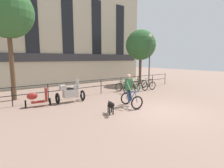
{
  "coord_description": "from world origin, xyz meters",
  "views": [
    {
      "loc": [
        -6.86,
        -5.14,
        2.54
      ],
      "look_at": [
        -0.79,
        2.86,
        1.05
      ],
      "focal_mm": 28.0,
      "sensor_mm": 36.0,
      "label": 1
    }
  ],
  "objects_px": {
    "parked_bicycle_mid_left": "(132,87)",
    "parked_scooter": "(37,98)",
    "cyclist_with_bike": "(130,92)",
    "parked_bicycle_far_end": "(148,84)",
    "parked_motorcycle": "(70,93)",
    "parked_bicycle_near_lamp": "(123,88)",
    "dog": "(111,105)",
    "parked_bicycle_mid_right": "(140,85)",
    "street_lamp": "(150,58)"
  },
  "relations": [
    {
      "from": "parked_bicycle_mid_left",
      "to": "parked_scooter",
      "type": "distance_m",
      "value": 7.03
    },
    {
      "from": "parked_bicycle_mid_right",
      "to": "street_lamp",
      "type": "height_order",
      "value": "street_lamp"
    },
    {
      "from": "parked_scooter",
      "to": "street_lamp",
      "type": "relative_size",
      "value": 0.29
    },
    {
      "from": "dog",
      "to": "parked_bicycle_near_lamp",
      "type": "distance_m",
      "value": 5.14
    },
    {
      "from": "parked_bicycle_mid_left",
      "to": "parked_motorcycle",
      "type": "bearing_deg",
      "value": -1.84
    },
    {
      "from": "cyclist_with_bike",
      "to": "parked_motorcycle",
      "type": "height_order",
      "value": "cyclist_with_bike"
    },
    {
      "from": "dog",
      "to": "parked_bicycle_mid_right",
      "type": "relative_size",
      "value": 0.76
    },
    {
      "from": "parked_bicycle_near_lamp",
      "to": "parked_bicycle_far_end",
      "type": "height_order",
      "value": "same"
    },
    {
      "from": "dog",
      "to": "parked_bicycle_near_lamp",
      "type": "height_order",
      "value": "parked_bicycle_near_lamp"
    },
    {
      "from": "cyclist_with_bike",
      "to": "parked_bicycle_far_end",
      "type": "bearing_deg",
      "value": 44.19
    },
    {
      "from": "cyclist_with_bike",
      "to": "parked_bicycle_far_end",
      "type": "distance_m",
      "value": 5.76
    },
    {
      "from": "parked_bicycle_far_end",
      "to": "parked_scooter",
      "type": "xyz_separation_m",
      "value": [
        -8.88,
        -0.11,
        0.1
      ]
    },
    {
      "from": "parked_motorcycle",
      "to": "parked_bicycle_near_lamp",
      "type": "height_order",
      "value": "parked_motorcycle"
    },
    {
      "from": "parked_bicycle_near_lamp",
      "to": "parked_bicycle_mid_left",
      "type": "height_order",
      "value": "same"
    },
    {
      "from": "parked_bicycle_mid_right",
      "to": "parked_bicycle_far_end",
      "type": "height_order",
      "value": "same"
    },
    {
      "from": "parked_motorcycle",
      "to": "parked_bicycle_near_lamp",
      "type": "distance_m",
      "value": 4.32
    },
    {
      "from": "parked_motorcycle",
      "to": "street_lamp",
      "type": "height_order",
      "value": "street_lamp"
    },
    {
      "from": "parked_bicycle_mid_right",
      "to": "parked_scooter",
      "type": "height_order",
      "value": "parked_scooter"
    },
    {
      "from": "parked_motorcycle",
      "to": "street_lamp",
      "type": "xyz_separation_m",
      "value": [
        7.99,
        1.01,
        2.03
      ]
    },
    {
      "from": "parked_bicycle_far_end",
      "to": "parked_motorcycle",
      "type": "bearing_deg",
      "value": 9.37
    },
    {
      "from": "dog",
      "to": "parked_bicycle_mid_right",
      "type": "xyz_separation_m",
      "value": [
        5.61,
        3.51,
        -0.06
      ]
    },
    {
      "from": "parked_motorcycle",
      "to": "street_lamp",
      "type": "relative_size",
      "value": 0.36
    },
    {
      "from": "parked_bicycle_near_lamp",
      "to": "parked_bicycle_far_end",
      "type": "relative_size",
      "value": 0.99
    },
    {
      "from": "dog",
      "to": "parked_scooter",
      "type": "height_order",
      "value": "parked_scooter"
    },
    {
      "from": "dog",
      "to": "parked_bicycle_near_lamp",
      "type": "relative_size",
      "value": 0.72
    },
    {
      "from": "parked_bicycle_near_lamp",
      "to": "parked_bicycle_mid_left",
      "type": "relative_size",
      "value": 1.01
    },
    {
      "from": "street_lamp",
      "to": "parked_bicycle_far_end",
      "type": "bearing_deg",
      "value": -141.57
    },
    {
      "from": "cyclist_with_bike",
      "to": "parked_motorcycle",
      "type": "distance_m",
      "value": 3.51
    },
    {
      "from": "dog",
      "to": "parked_bicycle_near_lamp",
      "type": "bearing_deg",
      "value": 66.22
    },
    {
      "from": "parked_bicycle_mid_right",
      "to": "street_lamp",
      "type": "relative_size",
      "value": 0.24
    },
    {
      "from": "dog",
      "to": "parked_bicycle_mid_right",
      "type": "bearing_deg",
      "value": 55.2
    },
    {
      "from": "cyclist_with_bike",
      "to": "dog",
      "type": "xyz_separation_m",
      "value": [
        -1.65,
        -0.49,
        -0.35
      ]
    },
    {
      "from": "cyclist_with_bike",
      "to": "street_lamp",
      "type": "height_order",
      "value": "street_lamp"
    },
    {
      "from": "cyclist_with_bike",
      "to": "street_lamp",
      "type": "bearing_deg",
      "value": 45.32
    },
    {
      "from": "cyclist_with_bike",
      "to": "parked_bicycle_mid_left",
      "type": "height_order",
      "value": "cyclist_with_bike"
    },
    {
      "from": "parked_bicycle_mid_left",
      "to": "parked_bicycle_far_end",
      "type": "distance_m",
      "value": 1.85
    },
    {
      "from": "parked_bicycle_mid_left",
      "to": "street_lamp",
      "type": "bearing_deg",
      "value": -170.35
    },
    {
      "from": "parked_bicycle_far_end",
      "to": "cyclist_with_bike",
      "type": "bearing_deg",
      "value": 38.73
    },
    {
      "from": "parked_bicycle_mid_left",
      "to": "parked_scooter",
      "type": "relative_size",
      "value": 0.87
    },
    {
      "from": "dog",
      "to": "street_lamp",
      "type": "height_order",
      "value": "street_lamp"
    },
    {
      "from": "parked_bicycle_near_lamp",
      "to": "parked_scooter",
      "type": "height_order",
      "value": "parked_scooter"
    },
    {
      "from": "dog",
      "to": "parked_motorcycle",
      "type": "height_order",
      "value": "parked_motorcycle"
    },
    {
      "from": "parked_bicycle_far_end",
      "to": "street_lamp",
      "type": "bearing_deg",
      "value": -134.51
    },
    {
      "from": "parked_bicycle_mid_left",
      "to": "parked_bicycle_far_end",
      "type": "relative_size",
      "value": 0.98
    },
    {
      "from": "parked_motorcycle",
      "to": "parked_scooter",
      "type": "bearing_deg",
      "value": 87.86
    },
    {
      "from": "parked_bicycle_mid_left",
      "to": "cyclist_with_bike",
      "type": "bearing_deg",
      "value": 39.82
    },
    {
      "from": "parked_bicycle_mid_right",
      "to": "parked_scooter",
      "type": "distance_m",
      "value": 7.96
    },
    {
      "from": "cyclist_with_bike",
      "to": "dog",
      "type": "bearing_deg",
      "value": -150.91
    },
    {
      "from": "cyclist_with_bike",
      "to": "dog",
      "type": "height_order",
      "value": "cyclist_with_bike"
    },
    {
      "from": "street_lamp",
      "to": "parked_bicycle_mid_right",
      "type": "bearing_deg",
      "value": -158.56
    }
  ]
}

